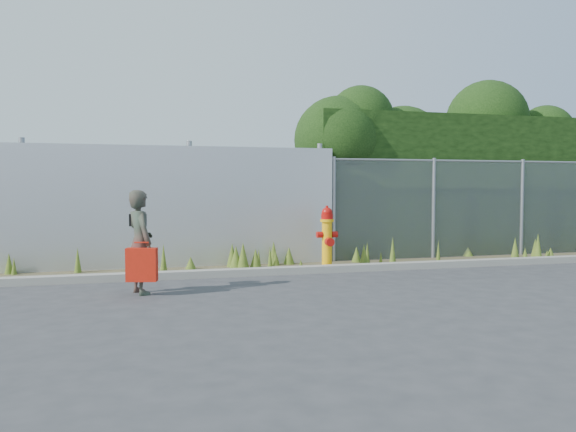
% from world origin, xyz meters
% --- Properties ---
extents(ground, '(80.00, 80.00, 0.00)m').
position_xyz_m(ground, '(0.00, 0.00, 0.00)').
color(ground, '#363638').
rests_on(ground, ground).
extents(curb, '(16.00, 0.22, 0.12)m').
position_xyz_m(curb, '(0.00, 1.80, 0.06)').
color(curb, gray).
rests_on(curb, ground).
extents(weed_strip, '(16.00, 1.35, 0.55)m').
position_xyz_m(weed_strip, '(0.06, 2.44, 0.13)').
color(weed_strip, '#4C432B').
rests_on(weed_strip, ground).
extents(corrugated_fence, '(8.50, 0.21, 2.30)m').
position_xyz_m(corrugated_fence, '(-3.25, 3.01, 1.10)').
color(corrugated_fence, '#B4B6BB').
rests_on(corrugated_fence, ground).
extents(chainlink_fence, '(6.50, 0.07, 2.05)m').
position_xyz_m(chainlink_fence, '(4.25, 3.00, 1.03)').
color(chainlink_fence, gray).
rests_on(chainlink_fence, ground).
extents(hedge, '(7.66, 2.16, 3.92)m').
position_xyz_m(hedge, '(4.19, 4.04, 2.01)').
color(hedge, black).
rests_on(hedge, ground).
extents(fire_hydrant, '(0.38, 0.34, 1.13)m').
position_xyz_m(fire_hydrant, '(0.62, 2.16, 0.55)').
color(fire_hydrant, '#FFB50D').
rests_on(fire_hydrant, ground).
extents(woman, '(0.50, 0.61, 1.42)m').
position_xyz_m(woman, '(-2.60, 0.65, 0.71)').
color(woman, '#0D5840').
rests_on(woman, ground).
extents(red_tote_bag, '(0.40, 0.15, 0.53)m').
position_xyz_m(red_tote_bag, '(-2.58, 0.46, 0.43)').
color(red_tote_bag, '#B61A0A').
extents(black_shoulder_bag, '(0.23, 0.10, 0.17)m').
position_xyz_m(black_shoulder_bag, '(-2.62, 0.91, 1.00)').
color(black_shoulder_bag, black).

